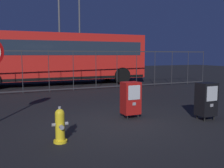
# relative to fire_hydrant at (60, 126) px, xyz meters

# --- Properties ---
(ground_plane) EXTENTS (60.00, 60.00, 0.00)m
(ground_plane) POSITION_rel_fire_hydrant_xyz_m (1.73, 0.75, -0.35)
(ground_plane) COLOR black
(fire_hydrant) EXTENTS (0.33, 0.32, 0.75)m
(fire_hydrant) POSITION_rel_fire_hydrant_xyz_m (0.00, 0.00, 0.00)
(fire_hydrant) COLOR yellow
(fire_hydrant) RESTS_ON ground_plane
(newspaper_box_primary) EXTENTS (0.48, 0.42, 1.02)m
(newspaper_box_primary) POSITION_rel_fire_hydrant_xyz_m (4.07, 0.20, 0.22)
(newspaper_box_primary) COLOR black
(newspaper_box_primary) RESTS_ON ground_plane
(newspaper_box_secondary) EXTENTS (0.48, 0.42, 1.02)m
(newspaper_box_secondary) POSITION_rel_fire_hydrant_xyz_m (2.28, 1.23, 0.22)
(newspaper_box_secondary) COLOR black
(newspaper_box_secondary) RESTS_ON ground_plane
(fence_barrier) EXTENTS (18.03, 0.04, 2.00)m
(fence_barrier) POSITION_rel_fire_hydrant_xyz_m (1.73, 7.32, 0.67)
(fence_barrier) COLOR #2D2D33
(fence_barrier) RESTS_ON ground_plane
(bus_near) EXTENTS (10.55, 2.96, 3.00)m
(bus_near) POSITION_rel_fire_hydrant_xyz_m (2.22, 10.32, 1.36)
(bus_near) COLOR red
(bus_near) RESTS_ON ground_plane
(street_light_near_right) EXTENTS (0.32, 0.32, 7.57)m
(street_light_near_right) POSITION_rel_fire_hydrant_xyz_m (5.31, 15.92, 4.00)
(street_light_near_right) COLOR #4C4F54
(street_light_near_right) RESTS_ON ground_plane
(street_light_far_left) EXTENTS (0.32, 0.32, 7.91)m
(street_light_far_left) POSITION_rel_fire_hydrant_xyz_m (3.20, 14.09, 4.18)
(street_light_far_left) COLOR #4C4F54
(street_light_far_left) RESTS_ON ground_plane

